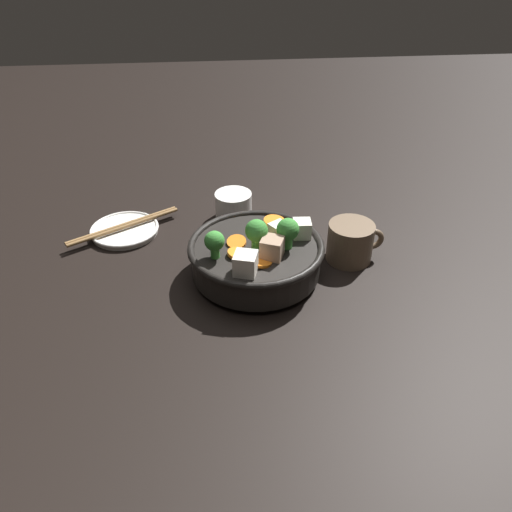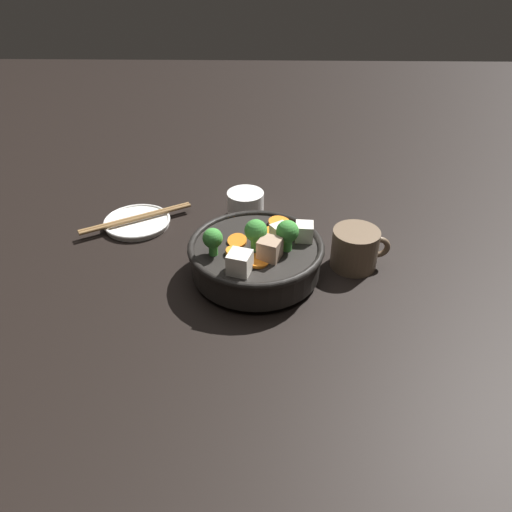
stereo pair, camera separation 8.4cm
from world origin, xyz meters
The scene contains 6 objects.
ground_plane centered at (0.00, 0.00, 0.00)m, with size 3.00×3.00×0.00m, color black.
stirfry_bowl centered at (0.00, 0.00, 0.04)m, with size 0.23×0.23×0.11m.
side_saucer centered at (-0.24, 0.16, 0.01)m, with size 0.13×0.13×0.01m.
tea_cup centered at (-0.03, 0.20, 0.03)m, with size 0.07×0.07×0.05m.
dark_mug centered at (0.17, 0.03, 0.04)m, with size 0.10×0.08×0.07m.
chopsticks_pair centered at (-0.24, 0.16, 0.02)m, with size 0.20×0.13×0.01m.
Camera 1 is at (-0.07, -0.69, 0.52)m, focal length 35.00 mm.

